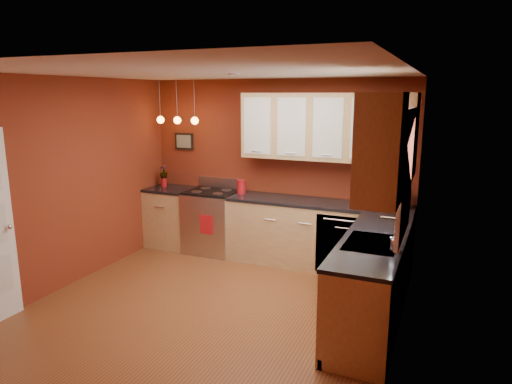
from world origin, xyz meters
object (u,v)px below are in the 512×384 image
at_px(coffee_maker, 403,199).
at_px(red_canister, 241,187).
at_px(sink, 372,245).
at_px(soap_pump, 395,242).
at_px(gas_range, 212,221).

bearing_deg(coffee_maker, red_canister, -179.81).
distance_m(sink, coffee_maker, 1.58).
distance_m(sink, soap_pump, 0.33).
height_order(gas_range, soap_pump, soap_pump).
bearing_deg(gas_range, sink, -29.78).
bearing_deg(soap_pump, coffee_maker, 93.18).
xyz_separation_m(red_canister, coffee_maker, (2.29, 0.02, 0.01)).
xyz_separation_m(red_canister, soap_pump, (2.39, -1.75, -0.01)).
relative_size(sink, soap_pump, 3.56).
distance_m(sink, red_canister, 2.66).
height_order(coffee_maker, soap_pump, coffee_maker).
xyz_separation_m(coffee_maker, soap_pump, (0.10, -1.77, -0.02)).
bearing_deg(red_canister, sink, -35.76).
relative_size(gas_range, sink, 1.59).
bearing_deg(soap_pump, sink, 139.97).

